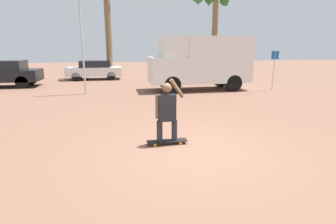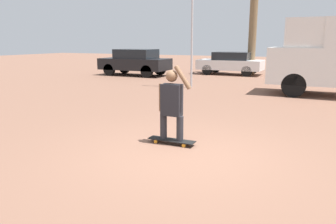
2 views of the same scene
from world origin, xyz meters
The scene contains 6 objects.
ground_plane centered at (0.00, 0.00, 0.00)m, with size 80.00×80.00×0.00m, color brown.
skateboard centered at (-0.47, 0.48, 0.08)m, with size 0.98×0.25×0.09m.
person_skateboarder centered at (-0.47, 0.48, 0.88)m, with size 0.69×0.23×1.51m.
parked_car_white centered at (-3.07, 14.93, 0.74)m, with size 3.93×1.92×1.39m.
parked_car_black centered at (-8.17, 11.89, 0.84)m, with size 4.18×1.92×1.58m.
flagpole centered at (-3.06, 8.34, 3.36)m, with size 0.88×0.12×5.93m.
Camera 2 is at (2.21, -5.33, 2.06)m, focal length 35.00 mm.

